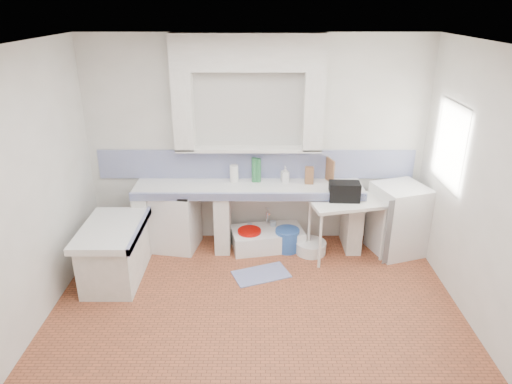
{
  "coord_description": "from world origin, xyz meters",
  "views": [
    {
      "loc": [
        0.01,
        -3.96,
        3.15
      ],
      "look_at": [
        0.0,
        1.0,
        1.1
      ],
      "focal_mm": 32.5,
      "sensor_mm": 36.0,
      "label": 1
    }
  ],
  "objects_px": {
    "side_table": "(346,229)",
    "sink": "(267,239)",
    "stove": "(176,220)",
    "fridge": "(398,219)"
  },
  "relations": [
    {
      "from": "side_table",
      "to": "sink",
      "type": "bearing_deg",
      "value": 154.33
    },
    {
      "from": "sink",
      "to": "side_table",
      "type": "height_order",
      "value": "side_table"
    },
    {
      "from": "stove",
      "to": "fridge",
      "type": "height_order",
      "value": "fridge"
    },
    {
      "from": "sink",
      "to": "fridge",
      "type": "xyz_separation_m",
      "value": [
        1.73,
        -0.1,
        0.35
      ]
    },
    {
      "from": "side_table",
      "to": "fridge",
      "type": "height_order",
      "value": "fridge"
    },
    {
      "from": "stove",
      "to": "side_table",
      "type": "xyz_separation_m",
      "value": [
        2.26,
        -0.24,
        -0.01
      ]
    },
    {
      "from": "stove",
      "to": "sink",
      "type": "height_order",
      "value": "stove"
    },
    {
      "from": "stove",
      "to": "sink",
      "type": "relative_size",
      "value": 0.84
    },
    {
      "from": "stove",
      "to": "side_table",
      "type": "height_order",
      "value": "stove"
    },
    {
      "from": "stove",
      "to": "side_table",
      "type": "bearing_deg",
      "value": 3.9
    }
  ]
}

